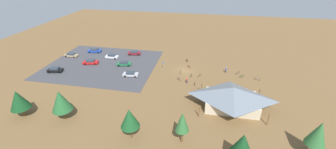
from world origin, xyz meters
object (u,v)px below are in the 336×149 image
at_px(car_black_by_curb, 55,70).
at_px(car_white_back_corner, 112,56).
at_px(car_red_far_end, 91,62).
at_px(car_blue_inner_stall, 95,50).
at_px(car_tan_front_row, 71,55).
at_px(bicycle_silver_front_row, 238,73).
at_px(pine_mideast, 182,122).
at_px(bicycle_black_yard_front, 191,76).
at_px(visitor_by_pavilion, 226,70).
at_px(bicycle_purple_yard_right, 179,79).
at_px(pine_west, 318,134).
at_px(pine_east, 130,118).
at_px(pine_midwest, 18,100).
at_px(visitor_near_lot, 187,80).
at_px(bicycle_orange_trailside, 200,75).
at_px(car_maroon_second_row, 134,53).
at_px(bike_pavilion, 232,96).
at_px(bicycle_white_mid_cluster, 257,79).
at_px(pine_far_east, 60,101).
at_px(car_green_near_entry, 124,63).
at_px(bicycle_yellow_by_bin, 195,84).
at_px(lot_sign, 163,64).
at_px(bicycle_red_edge_south, 189,67).
at_px(pine_far_west, 243,144).
at_px(car_silver_aisle_side, 131,74).
at_px(bicycle_green_near_sign, 242,76).
at_px(bicycle_teal_yard_center, 180,72).
at_px(trash_bin, 187,60).

bearing_deg(car_black_by_curb, car_white_back_corner, -134.19).
bearing_deg(car_red_far_end, car_blue_inner_stall, -68.95).
bearing_deg(car_tan_front_row, bicycle_silver_front_row, 177.63).
distance_m(pine_mideast, bicycle_black_yard_front, 25.38).
bearing_deg(visitor_by_pavilion, bicycle_purple_yard_right, 29.48).
distance_m(pine_west, bicycle_black_yard_front, 33.17).
distance_m(pine_mideast, car_blue_inner_stall, 52.05).
relative_size(pine_mideast, pine_east, 1.02).
xyz_separation_m(pine_east, pine_midwest, (24.50, -1.60, -0.34)).
distance_m(car_tan_front_row, visitor_near_lot, 42.45).
bearing_deg(pine_east, bicycle_black_yard_front, -108.76).
height_order(bicycle_orange_trailside, car_maroon_second_row, car_maroon_second_row).
bearing_deg(bike_pavilion, car_tan_front_row, -20.26).
distance_m(pine_east, car_red_far_end, 37.00).
distance_m(bicycle_silver_front_row, bicycle_white_mid_cluster, 5.64).
xyz_separation_m(pine_far_east, car_green_near_entry, (-2.55, -26.81, -3.93)).
distance_m(bicycle_yellow_by_bin, visitor_by_pavilion, 12.27).
relative_size(lot_sign, visitor_near_lot, 1.37).
bearing_deg(car_blue_inner_stall, bicycle_red_edge_south, 169.90).
xyz_separation_m(bicycle_black_yard_front, car_green_near_entry, (21.50, -3.42, 0.36)).
bearing_deg(lot_sign, car_red_far_end, 3.29).
height_order(bicycle_orange_trailside, car_red_far_end, car_red_far_end).
xyz_separation_m(pine_far_west, visitor_near_lot, (11.16, -24.39, -3.49)).
bearing_deg(car_green_near_entry, pine_east, 113.63).
distance_m(bicycle_yellow_by_bin, bicycle_purple_yard_right, 4.76).
xyz_separation_m(bicycle_silver_front_row, visitor_by_pavilion, (3.50, -0.18, 0.58)).
distance_m(pine_far_west, car_white_back_corner, 52.47).
height_order(bicycle_red_edge_south, bicycle_yellow_by_bin, bicycle_yellow_by_bin).
bearing_deg(pine_midwest, bicycle_silver_front_row, -148.53).
distance_m(bike_pavilion, pine_far_east, 35.87).
relative_size(pine_west, car_black_by_curb, 1.59).
bearing_deg(bicycle_red_edge_south, car_blue_inner_stall, -10.10).
height_order(bike_pavilion, bicycle_white_mid_cluster, bike_pavilion).
distance_m(pine_far_east, bicycle_black_yard_front, 33.83).
height_order(car_silver_aisle_side, visitor_near_lot, visitor_near_lot).
height_order(pine_far_west, bicycle_green_near_sign, pine_far_west).
bearing_deg(bicycle_orange_trailside, bicycle_white_mid_cluster, -176.43).
bearing_deg(pine_east, bicycle_orange_trailside, -113.02).
relative_size(bicycle_teal_yard_center, visitor_near_lot, 1.04).
distance_m(bicycle_orange_trailside, bicycle_silver_front_row, 11.56).
bearing_deg(bike_pavilion, car_white_back_corner, -28.59).
distance_m(bicycle_black_yard_front, car_silver_aisle_side, 17.29).
distance_m(trash_bin, lot_sign, 9.14).
bearing_deg(car_silver_aisle_side, car_blue_inner_stall, -37.92).
xyz_separation_m(bicycle_black_yard_front, bicycle_purple_yard_right, (3.08, 2.76, 0.02)).
distance_m(car_silver_aisle_side, visitor_near_lot, 16.25).
height_order(bicycle_teal_yard_center, bicycle_red_edge_south, bicycle_teal_yard_center).
xyz_separation_m(bicycle_red_edge_south, car_white_back_corner, (26.39, -2.33, 0.38)).
height_order(trash_bin, bicycle_yellow_by_bin, trash_bin).
distance_m(car_red_far_end, visitor_near_lot, 32.17).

